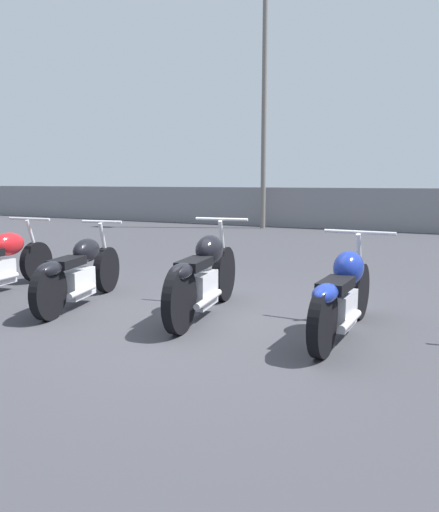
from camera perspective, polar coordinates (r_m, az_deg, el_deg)
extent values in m
plane|color=#38383D|center=(5.35, -2.23, -7.56)|extent=(60.00, 60.00, 0.00)
cube|color=gray|center=(15.71, 17.54, 5.07)|extent=(40.00, 0.04, 1.28)
cylinder|color=slate|center=(16.13, 5.13, 16.85)|extent=(0.16, 0.16, 7.65)
cylinder|color=black|center=(7.89, -20.18, -0.64)|extent=(0.16, 0.60, 0.60)
ellipsoid|color=red|center=(7.46, -22.97, 1.26)|extent=(0.32, 0.55, 0.32)
cylinder|color=silver|center=(7.74, -20.92, 3.99)|extent=(0.72, 0.11, 0.04)
cylinder|color=silver|center=(7.81, -20.55, 1.66)|extent=(0.07, 0.25, 0.63)
cylinder|color=black|center=(6.89, -12.77, -1.52)|extent=(0.24, 0.62, 0.61)
cylinder|color=black|center=(5.67, -18.95, -3.94)|extent=(0.24, 0.62, 0.61)
cube|color=silver|center=(6.21, -15.85, -3.01)|extent=(0.32, 0.55, 0.34)
ellipsoid|color=black|center=(6.37, -14.95, 0.62)|extent=(0.37, 0.56, 0.29)
cube|color=black|center=(5.96, -17.07, -0.71)|extent=(0.36, 0.55, 0.10)
ellipsoid|color=black|center=(5.66, -18.80, -1.43)|extent=(0.30, 0.48, 0.16)
cylinder|color=silver|center=(6.72, -13.31, 3.84)|extent=(0.55, 0.17, 0.04)
cylinder|color=silver|center=(6.80, -13.04, 1.13)|extent=(0.11, 0.25, 0.64)
cylinder|color=silver|center=(6.05, -15.46, -3.90)|extent=(0.21, 0.57, 0.07)
cylinder|color=black|center=(6.22, 0.50, -2.05)|extent=(0.20, 0.69, 0.68)
cylinder|color=black|center=(4.90, -4.56, -5.00)|extent=(0.20, 0.69, 0.68)
cube|color=silver|center=(5.49, -1.98, -3.85)|extent=(0.28, 0.54, 0.37)
ellipsoid|color=black|center=(5.65, -1.15, 0.70)|extent=(0.36, 0.55, 0.34)
cube|color=black|center=(5.21, -2.91, -0.92)|extent=(0.32, 0.58, 0.10)
ellipsoid|color=black|center=(4.88, -4.38, -1.77)|extent=(0.26, 0.47, 0.16)
cylinder|color=silver|center=(6.04, 0.22, 4.23)|extent=(0.65, 0.14, 0.04)
cylinder|color=silver|center=(6.12, 0.36, 1.04)|extent=(0.09, 0.27, 0.67)
cylinder|color=silver|center=(5.34, -1.28, -4.96)|extent=(0.18, 0.73, 0.07)
cylinder|color=black|center=(5.62, 15.65, -3.91)|extent=(0.11, 0.61, 0.61)
cylinder|color=black|center=(4.33, 11.72, -7.45)|extent=(0.11, 0.61, 0.61)
cube|color=silver|center=(4.91, 13.74, -5.97)|extent=(0.21, 0.50, 0.33)
ellipsoid|color=navy|center=(5.06, 14.54, -1.34)|extent=(0.30, 0.45, 0.34)
cube|color=black|center=(4.63, 13.15, -3.25)|extent=(0.25, 0.53, 0.10)
ellipsoid|color=navy|center=(4.32, 12.01, -4.19)|extent=(0.21, 0.44, 0.16)
cylinder|color=silver|center=(5.42, 15.70, 2.64)|extent=(0.74, 0.05, 0.04)
cylinder|color=silver|center=(5.51, 15.67, -0.70)|extent=(0.06, 0.25, 0.64)
cylinder|color=silver|center=(4.77, 14.71, -7.19)|extent=(0.08, 0.62, 0.07)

